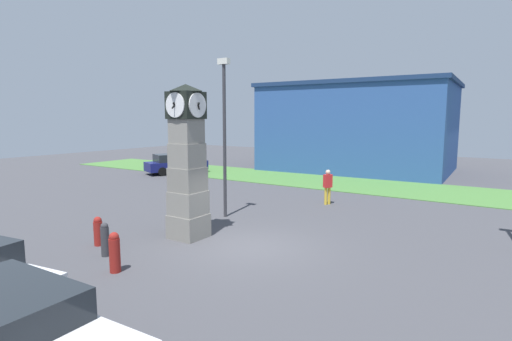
{
  "coord_description": "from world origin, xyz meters",
  "views": [
    {
      "loc": [
        7.13,
        -10.47,
        4.21
      ],
      "look_at": [
        -0.96,
        1.89,
        2.27
      ],
      "focal_mm": 28.0,
      "sensor_mm": 36.0,
      "label": 1
    }
  ],
  "objects_px": {
    "bollard_far_row": "(115,252)",
    "car_end_of_row": "(175,163)",
    "pedestrian_crossing_lot": "(328,185)",
    "street_lamp_near_road": "(224,128)",
    "car_by_building": "(9,338)",
    "bollard_near_tower": "(98,231)",
    "bollard_mid_row": "(105,239)",
    "clock_tower": "(187,166)"
  },
  "relations": [
    {
      "from": "bollard_near_tower",
      "to": "street_lamp_near_road",
      "type": "height_order",
      "value": "street_lamp_near_road"
    },
    {
      "from": "car_end_of_row",
      "to": "pedestrian_crossing_lot",
      "type": "bearing_deg",
      "value": -15.71
    },
    {
      "from": "bollard_near_tower",
      "to": "car_end_of_row",
      "type": "relative_size",
      "value": 0.2
    },
    {
      "from": "pedestrian_crossing_lot",
      "to": "street_lamp_near_road",
      "type": "relative_size",
      "value": 0.26
    },
    {
      "from": "bollard_near_tower",
      "to": "street_lamp_near_road",
      "type": "relative_size",
      "value": 0.15
    },
    {
      "from": "car_by_building",
      "to": "car_end_of_row",
      "type": "bearing_deg",
      "value": 128.58
    },
    {
      "from": "bollard_near_tower",
      "to": "bollard_far_row",
      "type": "xyz_separation_m",
      "value": [
        2.42,
        -1.19,
        0.08
      ]
    },
    {
      "from": "bollard_mid_row",
      "to": "pedestrian_crossing_lot",
      "type": "distance_m",
      "value": 11.0
    },
    {
      "from": "bollard_mid_row",
      "to": "car_by_building",
      "type": "bearing_deg",
      "value": -49.75
    },
    {
      "from": "pedestrian_crossing_lot",
      "to": "clock_tower",
      "type": "bearing_deg",
      "value": -103.94
    },
    {
      "from": "car_by_building",
      "to": "pedestrian_crossing_lot",
      "type": "height_order",
      "value": "pedestrian_crossing_lot"
    },
    {
      "from": "car_end_of_row",
      "to": "street_lamp_near_road",
      "type": "bearing_deg",
      "value": -37.04
    },
    {
      "from": "pedestrian_crossing_lot",
      "to": "bollard_mid_row",
      "type": "bearing_deg",
      "value": -104.5
    },
    {
      "from": "clock_tower",
      "to": "street_lamp_near_road",
      "type": "bearing_deg",
      "value": 103.86
    },
    {
      "from": "car_end_of_row",
      "to": "bollard_far_row",
      "type": "bearing_deg",
      "value": -50.13
    },
    {
      "from": "bollard_mid_row",
      "to": "bollard_far_row",
      "type": "bearing_deg",
      "value": -26.6
    },
    {
      "from": "car_end_of_row",
      "to": "street_lamp_near_road",
      "type": "height_order",
      "value": "street_lamp_near_road"
    },
    {
      "from": "bollard_far_row",
      "to": "street_lamp_near_road",
      "type": "distance_m",
      "value": 7.49
    },
    {
      "from": "bollard_mid_row",
      "to": "bollard_far_row",
      "type": "relative_size",
      "value": 0.93
    },
    {
      "from": "clock_tower",
      "to": "bollard_mid_row",
      "type": "relative_size",
      "value": 5.09
    },
    {
      "from": "clock_tower",
      "to": "car_end_of_row",
      "type": "xyz_separation_m",
      "value": [
        -12.26,
        11.79,
        -1.8
      ]
    },
    {
      "from": "bollard_mid_row",
      "to": "car_by_building",
      "type": "height_order",
      "value": "car_by_building"
    },
    {
      "from": "bollard_near_tower",
      "to": "pedestrian_crossing_lot",
      "type": "height_order",
      "value": "pedestrian_crossing_lot"
    },
    {
      "from": "car_end_of_row",
      "to": "pedestrian_crossing_lot",
      "type": "distance_m",
      "value": 14.75
    },
    {
      "from": "car_by_building",
      "to": "car_end_of_row",
      "type": "xyz_separation_m",
      "value": [
        -15.31,
        19.2,
        -0.0
      ]
    },
    {
      "from": "bollard_near_tower",
      "to": "car_by_building",
      "type": "height_order",
      "value": "car_by_building"
    },
    {
      "from": "street_lamp_near_road",
      "to": "car_end_of_row",
      "type": "bearing_deg",
      "value": 142.96
    },
    {
      "from": "car_end_of_row",
      "to": "street_lamp_near_road",
      "type": "distance_m",
      "value": 14.72
    },
    {
      "from": "clock_tower",
      "to": "bollard_far_row",
      "type": "relative_size",
      "value": 4.74
    },
    {
      "from": "bollard_near_tower",
      "to": "pedestrian_crossing_lot",
      "type": "bearing_deg",
      "value": 69.24
    },
    {
      "from": "bollard_far_row",
      "to": "car_end_of_row",
      "type": "bearing_deg",
      "value": 129.87
    },
    {
      "from": "bollard_far_row",
      "to": "street_lamp_near_road",
      "type": "xyz_separation_m",
      "value": [
        -1.29,
        6.63,
        3.25
      ]
    },
    {
      "from": "bollard_far_row",
      "to": "pedestrian_crossing_lot",
      "type": "height_order",
      "value": "pedestrian_crossing_lot"
    },
    {
      "from": "bollard_far_row",
      "to": "car_end_of_row",
      "type": "relative_size",
      "value": 0.23
    },
    {
      "from": "bollard_mid_row",
      "to": "pedestrian_crossing_lot",
      "type": "xyz_separation_m",
      "value": [
        2.75,
        10.64,
        0.45
      ]
    },
    {
      "from": "bollard_near_tower",
      "to": "bollard_mid_row",
      "type": "bearing_deg",
      "value": -25.89
    },
    {
      "from": "clock_tower",
      "to": "car_end_of_row",
      "type": "bearing_deg",
      "value": 136.12
    },
    {
      "from": "bollard_near_tower",
      "to": "car_by_building",
      "type": "bearing_deg",
      "value": -45.82
    },
    {
      "from": "bollard_near_tower",
      "to": "bollard_far_row",
      "type": "distance_m",
      "value": 2.7
    },
    {
      "from": "clock_tower",
      "to": "street_lamp_near_road",
      "type": "xyz_separation_m",
      "value": [
        -0.77,
        3.12,
        1.25
      ]
    },
    {
      "from": "bollard_mid_row",
      "to": "car_end_of_row",
      "type": "xyz_separation_m",
      "value": [
        -11.45,
        14.63,
        0.24
      ]
    },
    {
      "from": "street_lamp_near_road",
      "to": "pedestrian_crossing_lot",
      "type": "bearing_deg",
      "value": 59.96
    }
  ]
}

